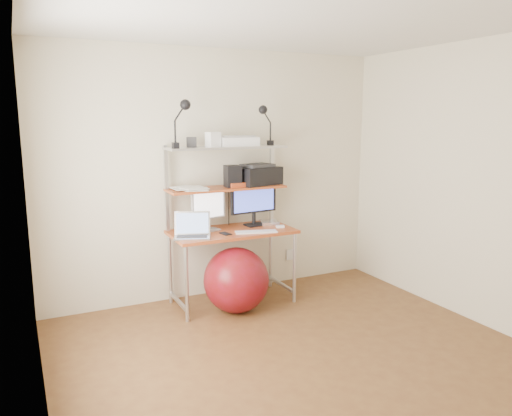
{
  "coord_description": "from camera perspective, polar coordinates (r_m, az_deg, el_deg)",
  "views": [
    {
      "loc": [
        -1.87,
        -2.93,
        1.84
      ],
      "look_at": [
        0.12,
        1.15,
        1.0
      ],
      "focal_mm": 35.0,
      "sensor_mm": 36.0,
      "label": 1
    }
  ],
  "objects": [
    {
      "name": "room",
      "position": [
        3.53,
        6.45,
        0.76
      ],
      "size": [
        3.6,
        3.6,
        3.6
      ],
      "color": "brown",
      "rests_on": "ground"
    },
    {
      "name": "computer_desk",
      "position": [
        4.9,
        -3.06,
        0.05
      ],
      "size": [
        1.2,
        0.6,
        1.57
      ],
      "color": "#AD4C21",
      "rests_on": "ground"
    },
    {
      "name": "wall_outlet",
      "position": [
        5.66,
        3.86,
        -5.34
      ],
      "size": [
        0.08,
        0.01,
        0.12
      ],
      "primitive_type": "cube",
      "color": "silver",
      "rests_on": "room"
    },
    {
      "name": "monitor_silver",
      "position": [
        4.86,
        -5.44,
        0.09
      ],
      "size": [
        0.38,
        0.18,
        0.43
      ],
      "rotation": [
        0.0,
        0.0,
        0.27
      ],
      "color": "#B0B0B5",
      "rests_on": "desktop"
    },
    {
      "name": "monitor_black",
      "position": [
        5.06,
        -0.27,
        0.92
      ],
      "size": [
        0.52,
        0.16,
        0.52
      ],
      "rotation": [
        0.0,
        0.0,
        0.11
      ],
      "color": "black",
      "rests_on": "desktop"
    },
    {
      "name": "laptop",
      "position": [
        4.65,
        -7.3,
        -2.7
      ],
      "size": [
        0.4,
        0.36,
        0.29
      ],
      "rotation": [
        0.0,
        0.0,
        -0.38
      ],
      "color": "silver",
      "rests_on": "desktop"
    },
    {
      "name": "keyboard",
      "position": [
        4.79,
        0.02,
        -2.74
      ],
      "size": [
        0.41,
        0.22,
        0.01
      ],
      "primitive_type": "cube",
      "rotation": [
        0.0,
        0.0,
        -0.27
      ],
      "color": "silver",
      "rests_on": "desktop"
    },
    {
      "name": "mouse",
      "position": [
        5.0,
        2.78,
        -2.13
      ],
      "size": [
        0.09,
        0.07,
        0.02
      ],
      "primitive_type": "cube",
      "rotation": [
        0.0,
        0.0,
        -0.27
      ],
      "color": "silver",
      "rests_on": "desktop"
    },
    {
      "name": "mac_mini",
      "position": [
        5.15,
        1.52,
        -1.67
      ],
      "size": [
        0.22,
        0.22,
        0.03
      ],
      "primitive_type": "cube",
      "rotation": [
        0.0,
        0.0,
        -0.26
      ],
      "color": "silver",
      "rests_on": "desktop"
    },
    {
      "name": "phone",
      "position": [
        4.73,
        -3.5,
        -2.95
      ],
      "size": [
        0.09,
        0.14,
        0.01
      ],
      "primitive_type": "cube",
      "rotation": [
        0.0,
        0.0,
        0.17
      ],
      "color": "black",
      "rests_on": "desktop"
    },
    {
      "name": "printer",
      "position": [
        5.09,
        0.17,
        3.8
      ],
      "size": [
        0.5,
        0.4,
        0.21
      ],
      "rotation": [
        0.0,
        0.0,
        0.24
      ],
      "color": "black",
      "rests_on": "mid_shelf"
    },
    {
      "name": "nas_cube",
      "position": [
        4.91,
        -2.69,
        3.64
      ],
      "size": [
        0.15,
        0.15,
        0.21
      ],
      "primitive_type": "cube",
      "rotation": [
        0.0,
        0.0,
        -0.06
      ],
      "color": "black",
      "rests_on": "mid_shelf"
    },
    {
      "name": "red_box",
      "position": [
        4.9,
        -2.24,
        2.66
      ],
      "size": [
        0.18,
        0.13,
        0.05
      ],
      "primitive_type": "cube",
      "rotation": [
        0.0,
        0.0,
        0.13
      ],
      "color": "#AC3F1B",
      "rests_on": "mid_shelf"
    },
    {
      "name": "scanner",
      "position": [
        4.94,
        -2.17,
        7.67
      ],
      "size": [
        0.39,
        0.26,
        0.1
      ],
      "rotation": [
        0.0,
        0.0,
        -0.03
      ],
      "color": "silver",
      "rests_on": "top_shelf"
    },
    {
      "name": "box_white",
      "position": [
        4.78,
        -4.93,
        7.81
      ],
      "size": [
        0.14,
        0.12,
        0.14
      ],
      "primitive_type": "cube",
      "rotation": [
        0.0,
        0.0,
        0.23
      ],
      "color": "silver",
      "rests_on": "top_shelf"
    },
    {
      "name": "box_grey",
      "position": [
        4.79,
        -7.37,
        7.48
      ],
      "size": [
        0.12,
        0.12,
        0.09
      ],
      "primitive_type": "cube",
      "rotation": [
        0.0,
        0.0,
        -0.35
      ],
      "color": "#302F32",
      "rests_on": "top_shelf"
    },
    {
      "name": "clip_lamp_left",
      "position": [
        4.61,
        -8.32,
        10.73
      ],
      "size": [
        0.17,
        0.1,
        0.44
      ],
      "color": "black",
      "rests_on": "top_shelf"
    },
    {
      "name": "clip_lamp_right",
      "position": [
        5.0,
        0.99,
        10.44
      ],
      "size": [
        0.16,
        0.09,
        0.39
      ],
      "color": "black",
      "rests_on": "top_shelf"
    },
    {
      "name": "exercise_ball",
      "position": [
        4.77,
        -2.28,
        -8.23
      ],
      "size": [
        0.62,
        0.62,
        0.62
      ],
      "primitive_type": "sphere",
      "color": "maroon",
      "rests_on": "floor"
    },
    {
      "name": "paper_stack",
      "position": [
        4.79,
        -7.55,
        2.25
      ],
      "size": [
        0.37,
        0.4,
        0.02
      ],
      "color": "white",
      "rests_on": "mid_shelf"
    }
  ]
}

